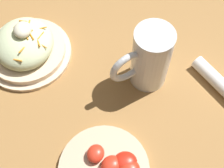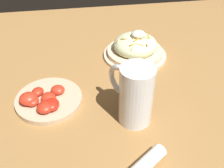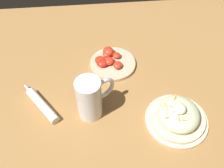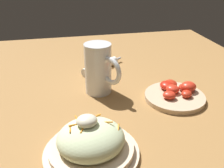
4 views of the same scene
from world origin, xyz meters
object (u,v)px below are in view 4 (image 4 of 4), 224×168
Objects in this scene: tomato_plate at (175,93)px; beer_mug at (99,71)px; salad_plate at (91,143)px; napkin_roll at (101,66)px.

beer_mug is at bearing -21.74° from tomato_plate.
salad_plate is 1.16× the size of tomato_plate.
salad_plate is 1.33× the size of beer_mug.
beer_mug reaches higher than napkin_roll.
napkin_roll is at bearing -101.32° from beer_mug.
salad_plate is 0.31m from beer_mug.
tomato_plate reaches higher than napkin_roll.
napkin_roll is 0.97× the size of tomato_plate.
tomato_plate is (-0.30, -0.21, -0.02)m from salad_plate.
beer_mug reaches higher than salad_plate.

